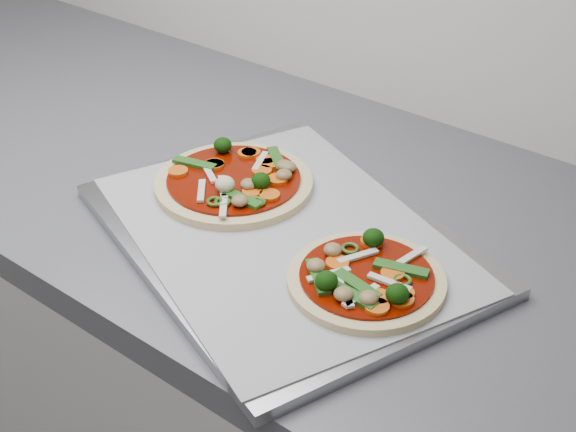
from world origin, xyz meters
The scene contains 4 objects.
baking_tray centered at (-0.51, 1.22, 0.91)m, with size 0.45×0.33×0.01m, color #999A9E.
parchment centered at (-0.51, 1.22, 0.92)m, with size 0.43×0.31×0.00m, color #A4A4A9.
pizza_left centered at (-0.61, 1.25, 0.93)m, with size 0.27×0.27×0.03m.
pizza_right centered at (-0.38, 1.19, 0.93)m, with size 0.23×0.23×0.03m.
Camera 1 is at (-0.03, 0.63, 1.44)m, focal length 50.00 mm.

